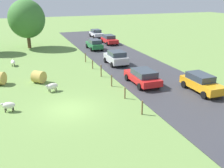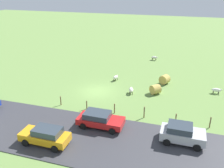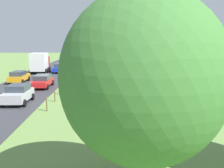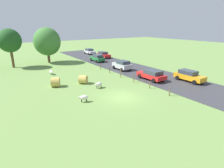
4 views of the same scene
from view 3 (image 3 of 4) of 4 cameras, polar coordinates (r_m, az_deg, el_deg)
name	(u,v)px [view 3 (image 3 of 4)]	position (r m, az deg, el deg)	size (l,w,h in m)	color
ground_plane	(106,83)	(33.81, -1.38, 0.22)	(160.00, 160.00, 0.00)	#6B8E47
road_strip	(33,83)	(35.23, -17.65, 0.20)	(8.00, 80.00, 0.06)	#38383D
sheep_0	(155,109)	(19.78, 9.87, -5.67)	(0.53, 1.27, 0.72)	white
sheep_1	(111,85)	(29.49, -0.15, -0.26)	(1.22, 0.80, 0.76)	silver
sheep_3	(139,81)	(32.85, 6.11, 0.76)	(1.12, 0.71, 0.76)	silver
hay_bale_0	(120,89)	(26.63, 1.86, -1.18)	(1.18, 1.18, 1.06)	tan
hay_bale_1	(156,90)	(26.34, 9.97, -1.37)	(1.25, 1.25, 1.08)	tan
tree_0	(143,78)	(8.37, 7.15, 1.36)	(5.58, 5.58, 7.48)	brown
fence_post_0	(73,76)	(36.72, -8.94, 1.74)	(0.12, 0.12, 1.08)	brown
fence_post_1	(70,80)	(33.57, -9.65, 0.88)	(0.12, 0.12, 1.00)	brown
fence_post_2	(66,84)	(30.42, -10.52, 0.03)	(0.12, 0.12, 1.13)	brown
fence_post_3	(61,88)	(27.29, -11.59, -1.00)	(0.12, 0.12, 1.28)	brown
fence_post_4	(55,96)	(24.22, -12.92, -2.77)	(0.12, 0.12, 1.01)	brown
fence_post_5	(47,104)	(21.15, -14.66, -4.49)	(0.12, 0.12, 1.18)	brown
truck_0	(40,63)	(44.92, -16.14, 4.70)	(2.81, 4.05, 3.50)	#B21919
car_0	(42,81)	(31.57, -15.66, 0.69)	(2.18, 4.49, 1.48)	red
car_4	(18,94)	(24.35, -20.66, -2.10)	(2.15, 3.81, 1.68)	#B7B7BC
car_5	(19,77)	(36.07, -20.47, 1.61)	(1.93, 4.34, 1.56)	orange
car_6	(59,68)	(45.41, -11.94, 3.64)	(1.95, 4.49, 1.54)	#1933B2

